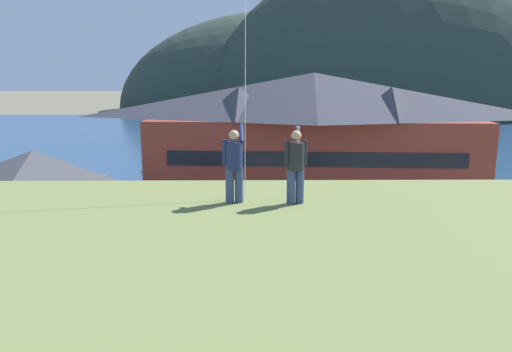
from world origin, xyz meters
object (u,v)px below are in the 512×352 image
(parking_light_pole, at_px, (298,168))
(parked_car_corner_spot, at_px, (356,274))
(harbor_lodge, at_px, (313,130))
(wharf_dock, at_px, (201,164))
(parked_car_mid_row_near, at_px, (154,224))
(person_companion, at_px, (296,165))
(storage_shed_near_lot, at_px, (37,203))
(moored_boat_wharfside, at_px, (167,162))
(parked_car_front_row_end, at_px, (507,226))
(person_kite_flyer, at_px, (234,163))
(parked_car_front_row_silver, at_px, (325,231))
(moored_boat_outer_mooring, at_px, (233,158))
(parked_car_front_row_red, at_px, (65,282))

(parking_light_pole, bearing_deg, parked_car_corner_spot, -81.71)
(harbor_lodge, xyz_separation_m, wharf_dock, (-10.34, 10.80, -4.77))
(parked_car_mid_row_near, relative_size, person_companion, 2.47)
(storage_shed_near_lot, bearing_deg, person_companion, -47.50)
(harbor_lodge, relative_size, parking_light_pole, 4.57)
(moored_boat_wharfside, bearing_deg, parked_car_front_row_end, -45.14)
(person_kite_flyer, bearing_deg, harbor_lodge, 78.93)
(parked_car_front_row_silver, bearing_deg, parking_light_pole, 103.43)
(harbor_lodge, relative_size, moored_boat_outer_mooring, 4.29)
(person_companion, bearing_deg, wharf_dock, 99.15)
(harbor_lodge, height_order, moored_boat_wharfside, harbor_lodge)
(parked_car_mid_row_near, height_order, parked_car_front_row_red, same)
(harbor_lodge, xyz_separation_m, person_kite_flyer, (-5.50, -28.10, 2.26))
(storage_shed_near_lot, bearing_deg, moored_boat_wharfside, 84.38)
(moored_boat_wharfside, height_order, person_kite_flyer, person_kite_flyer)
(moored_boat_wharfside, relative_size, parked_car_front_row_end, 1.55)
(harbor_lodge, relative_size, person_kite_flyer, 15.28)
(moored_boat_wharfside, height_order, parked_car_mid_row_near, moored_boat_wharfside)
(moored_boat_outer_mooring, bearing_deg, parked_car_mid_row_near, -98.38)
(wharf_dock, xyz_separation_m, moored_boat_wharfside, (-3.39, -0.80, 0.37))
(moored_boat_wharfside, xyz_separation_m, parked_car_front_row_red, (0.93, -30.56, 0.34))
(parked_car_front_row_red, relative_size, parked_car_front_row_end, 1.00)
(harbor_lodge, xyz_separation_m, parked_car_front_row_end, (9.43, -13.27, -4.06))
(moored_boat_wharfside, relative_size, moored_boat_outer_mooring, 1.01)
(harbor_lodge, bearing_deg, person_kite_flyer, -101.07)
(person_companion, bearing_deg, parked_car_mid_row_near, 112.97)
(moored_boat_outer_mooring, distance_m, parked_car_front_row_end, 30.51)
(parked_car_corner_spot, bearing_deg, person_companion, -112.61)
(harbor_lodge, height_order, storage_shed_near_lot, harbor_lodge)
(parked_car_corner_spot, distance_m, parked_car_front_row_silver, 5.93)
(parked_car_corner_spot, xyz_separation_m, parked_car_front_row_red, (-12.19, -0.65, 0.00))
(parked_car_mid_row_near, bearing_deg, parked_car_corner_spot, -35.84)
(parking_light_pole, bearing_deg, parked_car_mid_row_near, -159.10)
(parked_car_front_row_red, bearing_deg, parked_car_front_row_end, 18.16)
(parked_car_front_row_red, bearing_deg, moored_boat_wharfside, 91.75)
(wharf_dock, xyz_separation_m, parked_car_front_row_silver, (9.31, -24.80, 0.71))
(parked_car_front_row_end, relative_size, person_kite_flyer, 2.31)
(parked_car_corner_spot, xyz_separation_m, person_companion, (-3.46, -8.30, 6.30))
(storage_shed_near_lot, distance_m, moored_boat_outer_mooring, 29.04)
(moored_boat_wharfside, height_order, parked_car_front_row_red, moored_boat_wharfside)
(moored_boat_outer_mooring, height_order, parked_car_mid_row_near, moored_boat_outer_mooring)
(moored_boat_outer_mooring, bearing_deg, moored_boat_wharfside, -159.95)
(parked_car_front_row_red, xyz_separation_m, parking_light_pole, (10.66, 11.16, 2.67))
(parked_car_mid_row_near, distance_m, person_kite_flyer, 17.47)
(parked_car_corner_spot, distance_m, person_companion, 10.98)
(moored_boat_wharfside, bearing_deg, parking_light_pole, -59.13)
(moored_boat_wharfside, distance_m, parked_car_front_row_silver, 27.15)
(wharf_dock, distance_m, parked_car_mid_row_near, 23.46)
(parked_car_front_row_end, height_order, person_kite_flyer, person_kite_flyer)
(harbor_lodge, bearing_deg, parked_car_front_row_red, -121.88)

